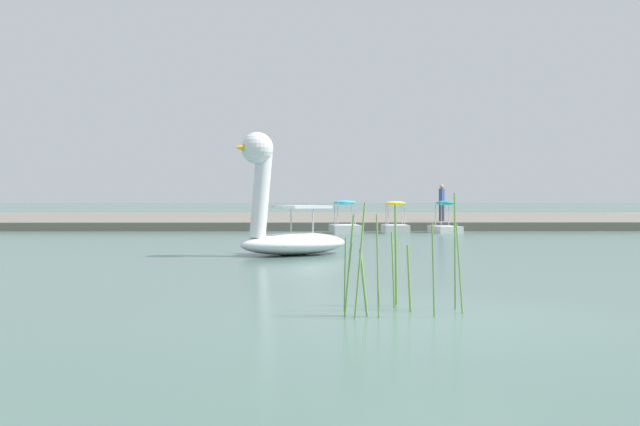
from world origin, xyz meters
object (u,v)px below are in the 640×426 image
pedal_boat_teal (445,224)px  swan_boat (285,223)px  pedal_boat_yellow (395,224)px  person_on_path (442,202)px  pedal_boat_cyan (345,223)px

pedal_boat_teal → swan_boat: bearing=-116.8°
pedal_boat_yellow → person_on_path: 4.98m
swan_boat → pedal_boat_cyan: swan_boat is taller
pedal_boat_cyan → pedal_boat_yellow: 2.21m
pedal_boat_cyan → pedal_boat_yellow: pedal_boat_cyan is taller
swan_boat → pedal_boat_teal: size_ratio=1.88×
pedal_boat_yellow → person_on_path: bearing=55.7°
pedal_boat_yellow → pedal_boat_teal: size_ratio=0.94×
swan_boat → person_on_path: (7.15, 16.78, 0.52)m
pedal_boat_cyan → person_on_path: bearing=39.8°
pedal_boat_cyan → person_on_path: 6.52m
swan_boat → pedal_boat_teal: swan_boat is taller
pedal_boat_teal → person_on_path: (0.50, 3.64, 0.96)m
pedal_boat_cyan → person_on_path: (4.96, 4.13, 0.93)m
pedal_boat_yellow → person_on_path: person_on_path is taller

